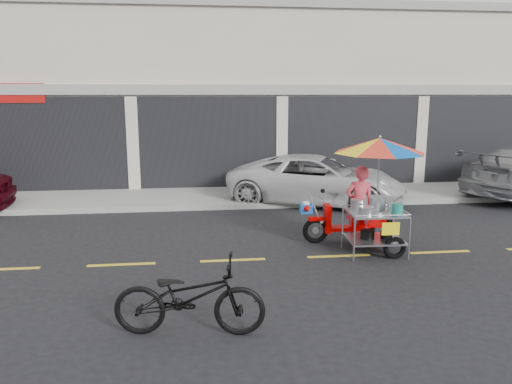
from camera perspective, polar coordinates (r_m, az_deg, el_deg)
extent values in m
plane|color=black|center=(9.59, 9.44, -7.25)|extent=(90.00, 90.00, 0.00)
cube|color=gray|center=(14.75, 3.54, -0.22)|extent=(45.00, 3.00, 0.15)
cube|color=beige|center=(19.42, 0.97, 14.23)|extent=(36.00, 8.00, 8.00)
cube|color=black|center=(15.49, 2.96, 5.49)|extent=(35.28, 0.06, 2.90)
cube|color=gray|center=(15.39, 3.03, 11.61)|extent=(36.00, 0.12, 0.30)
cube|color=gray|center=(15.60, 3.14, 20.83)|extent=(36.00, 0.12, 0.25)
cube|color=gold|center=(9.59, 9.44, -7.22)|extent=(42.00, 0.10, 0.01)
imported|color=beige|center=(13.82, 6.93, 1.42)|extent=(5.28, 3.83, 1.34)
imported|color=black|center=(6.47, -7.61, -11.79)|extent=(1.99, 0.91, 1.01)
torus|color=black|center=(10.26, 6.82, -4.41)|extent=(0.54, 0.12, 0.53)
torus|color=black|center=(10.63, 14.28, -4.12)|extent=(0.54, 0.12, 0.53)
cylinder|color=#9EA0A5|center=(10.26, 6.82, -4.41)|extent=(0.13, 0.06, 0.13)
cylinder|color=#9EA0A5|center=(10.63, 14.28, -4.12)|extent=(0.13, 0.06, 0.13)
cube|color=#CB0000|center=(10.19, 6.85, -3.04)|extent=(0.30, 0.12, 0.07)
cylinder|color=#9EA0A5|center=(10.16, 6.87, -2.27)|extent=(0.34, 0.06, 0.76)
cube|color=#CB0000|center=(10.24, 8.14, -3.00)|extent=(0.12, 0.32, 0.56)
cube|color=#CB0000|center=(10.40, 10.38, -4.08)|extent=(0.76, 0.29, 0.07)
cube|color=#CB0000|center=(10.46, 12.65, -2.86)|extent=(0.71, 0.27, 0.37)
cube|color=black|center=(10.38, 12.21, -1.72)|extent=(0.62, 0.25, 0.09)
cylinder|color=#9EA0A5|center=(10.12, 7.53, -0.71)|extent=(0.05, 0.52, 0.03)
sphere|color=black|center=(10.29, 7.63, 0.13)|extent=(0.09, 0.09, 0.09)
cylinder|color=white|center=(10.23, 7.46, -3.38)|extent=(0.12, 0.12, 0.05)
cube|color=#144D97|center=(10.10, 5.73, -1.88)|extent=(0.25, 0.21, 0.19)
cylinder|color=white|center=(10.07, 5.75, -1.26)|extent=(0.15, 0.15, 0.05)
cone|color=#CB0000|center=(9.94, 5.90, -1.99)|extent=(0.18, 0.21, 0.17)
torus|color=black|center=(9.62, 15.56, -6.17)|extent=(0.43, 0.11, 0.43)
cylinder|color=#9EA0A5|center=(9.24, 11.16, -5.45)|extent=(0.03, 0.03, 0.80)
cylinder|color=#9EA0A5|center=(10.02, 9.85, -4.07)|extent=(0.03, 0.03, 0.80)
cylinder|color=#9EA0A5|center=(9.57, 17.13, -5.16)|extent=(0.03, 0.03, 0.80)
cylinder|color=#9EA0A5|center=(10.32, 15.40, -3.86)|extent=(0.03, 0.03, 0.80)
cube|color=#9EA0A5|center=(9.81, 13.37, -5.27)|extent=(1.06, 0.88, 0.03)
cube|color=#9EA0A5|center=(9.67, 13.51, -2.34)|extent=(1.06, 0.88, 0.04)
cylinder|color=#9EA0A5|center=(9.27, 14.34, -2.62)|extent=(1.03, 0.06, 0.02)
cylinder|color=#9EA0A5|center=(10.05, 12.78, -1.47)|extent=(1.03, 0.06, 0.02)
cylinder|color=#9EA0A5|center=(9.51, 10.58, -2.10)|extent=(0.05, 0.84, 0.02)
cylinder|color=#9EA0A5|center=(9.83, 16.38, -1.93)|extent=(0.05, 0.84, 0.02)
cylinder|color=#9EA0A5|center=(10.19, 12.64, -4.60)|extent=(0.06, 0.70, 0.04)
cylinder|color=#9EA0A5|center=(10.07, 12.75, -2.04)|extent=(0.06, 0.70, 0.04)
cube|color=yellow|center=(9.35, 15.14, -4.08)|extent=(0.33, 0.03, 0.23)
cylinder|color=#B7B7BC|center=(9.74, 11.63, -1.48)|extent=(0.31, 0.31, 0.19)
cylinder|color=#B7B7BC|center=(9.86, 13.69, -1.26)|extent=(0.32, 0.32, 0.24)
cylinder|color=#B7B7BC|center=(9.81, 15.42, -1.73)|extent=(0.23, 0.23, 0.13)
cylinder|color=#B7B7BC|center=(9.43, 12.50, -2.14)|extent=(0.30, 0.30, 0.13)
cylinder|color=#197769|center=(9.54, 15.85, -1.90)|extent=(0.21, 0.21, 0.21)
cylinder|color=black|center=(9.74, 12.61, -4.75)|extent=(0.27, 0.27, 0.17)
cylinder|color=black|center=(9.86, 14.69, -4.71)|extent=(0.23, 0.23, 0.15)
cylinder|color=#9EA0A5|center=(9.64, 13.80, 1.86)|extent=(0.02, 0.02, 1.41)
sphere|color=#9EA0A5|center=(9.55, 14.00, 6.13)|extent=(0.06, 0.06, 0.06)
imported|color=#DD3F4E|center=(10.34, 11.73, -1.39)|extent=(0.59, 0.40, 1.59)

